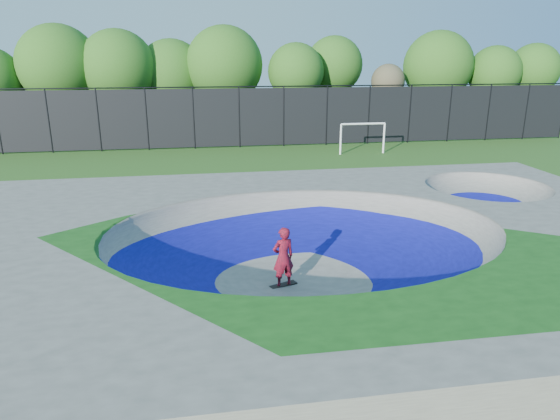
# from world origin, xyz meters

# --- Properties ---
(ground) EXTENTS (120.00, 120.00, 0.00)m
(ground) POSITION_xyz_m (0.00, 0.00, 0.00)
(ground) COLOR #285317
(ground) RESTS_ON ground
(skate_deck) EXTENTS (22.00, 14.00, 1.50)m
(skate_deck) POSITION_xyz_m (0.00, 0.00, 0.75)
(skate_deck) COLOR gray
(skate_deck) RESTS_ON ground
(skater) EXTENTS (0.70, 0.56, 1.69)m
(skater) POSITION_xyz_m (-0.67, -0.39, 0.84)
(skater) COLOR red
(skater) RESTS_ON ground
(skateboard) EXTENTS (0.81, 0.49, 0.05)m
(skateboard) POSITION_xyz_m (-0.67, -0.39, 0.03)
(skateboard) COLOR black
(skateboard) RESTS_ON ground
(soccer_goal) EXTENTS (2.95, 0.12, 1.95)m
(soccer_goal) POSITION_xyz_m (7.44, 17.49, 1.35)
(soccer_goal) COLOR white
(soccer_goal) RESTS_ON ground
(fence) EXTENTS (48.09, 0.09, 4.04)m
(fence) POSITION_xyz_m (0.00, 21.00, 2.10)
(fence) COLOR black
(fence) RESTS_ON ground
(treeline) EXTENTS (52.63, 6.74, 8.10)m
(treeline) POSITION_xyz_m (-2.94, 25.76, 4.95)
(treeline) COLOR #3F2E1F
(treeline) RESTS_ON ground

